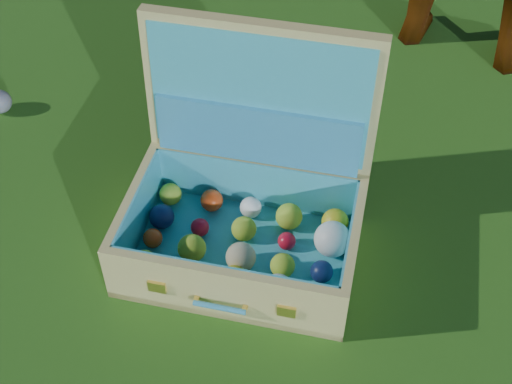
{
  "coord_description": "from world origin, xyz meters",
  "views": [
    {
      "loc": [
        0.72,
        -0.98,
        1.34
      ],
      "look_at": [
        0.16,
        0.02,
        0.16
      ],
      "focal_mm": 50.0,
      "sensor_mm": 36.0,
      "label": 1
    }
  ],
  "objects": [
    {
      "name": "suitcase",
      "position": [
        0.15,
        0.01,
        0.15
      ],
      "size": [
        0.63,
        0.54,
        0.52
      ],
      "rotation": [
        0.0,
        0.0,
        0.28
      ],
      "color": "#CEBF6F",
      "rests_on": "ground"
    },
    {
      "name": "ground",
      "position": [
        0.0,
        0.0,
        0.0
      ],
      "size": [
        60.0,
        60.0,
        0.0
      ],
      "primitive_type": "plane",
      "color": "#215114",
      "rests_on": "ground"
    },
    {
      "name": "stray_ball",
      "position": [
        -0.73,
        0.08,
        0.03
      ],
      "size": [
        0.07,
        0.07,
        0.07
      ],
      "primitive_type": "sphere",
      "color": "#385F93",
      "rests_on": "ground"
    }
  ]
}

